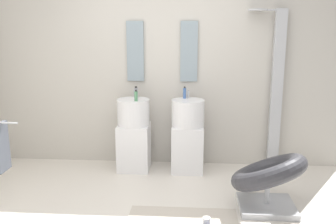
# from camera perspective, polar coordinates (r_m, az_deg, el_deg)

# --- Properties ---
(ground_plane) EXTENTS (4.80, 3.60, 0.04)m
(ground_plane) POSITION_cam_1_polar(r_m,az_deg,el_deg) (3.69, -3.05, -16.76)
(ground_plane) COLOR silver
(rear_partition) EXTENTS (4.80, 0.10, 2.60)m
(rear_partition) POSITION_cam_1_polar(r_m,az_deg,el_deg) (4.88, -0.85, 6.89)
(rear_partition) COLOR beige
(rear_partition) RESTS_ON ground_plane
(pedestal_sink_left) EXTENTS (0.41, 0.41, 1.03)m
(pedestal_sink_left) POSITION_cam_1_polar(r_m,az_deg,el_deg) (4.76, -5.35, -3.44)
(pedestal_sink_left) COLOR white
(pedestal_sink_left) RESTS_ON ground_plane
(pedestal_sink_right) EXTENTS (0.41, 0.41, 1.03)m
(pedestal_sink_right) POSITION_cam_1_polar(r_m,az_deg,el_deg) (4.70, 3.09, -3.62)
(pedestal_sink_right) COLOR white
(pedestal_sink_right) RESTS_ON ground_plane
(vanity_mirror_left) EXTENTS (0.22, 0.03, 0.77)m
(vanity_mirror_left) POSITION_cam_1_polar(r_m,az_deg,el_deg) (4.84, -5.11, 9.39)
(vanity_mirror_left) COLOR #8C9EA8
(vanity_mirror_right) EXTENTS (0.22, 0.03, 0.77)m
(vanity_mirror_right) POSITION_cam_1_polar(r_m,az_deg,el_deg) (4.78, 3.29, 9.38)
(vanity_mirror_right) COLOR #8C9EA8
(shower_column) EXTENTS (0.49, 0.24, 2.05)m
(shower_column) POSITION_cam_1_polar(r_m,az_deg,el_deg) (4.88, 16.42, 3.77)
(shower_column) COLOR #B7BABF
(shower_column) RESTS_ON ground_plane
(lounge_chair) EXTENTS (1.09, 1.09, 0.65)m
(lounge_chair) POSITION_cam_1_polar(r_m,az_deg,el_deg) (3.87, 15.34, -9.70)
(lounge_chair) COLOR #B7BABF
(lounge_chair) RESTS_ON ground_plane
(towel_rack) EXTENTS (0.37, 0.22, 0.95)m
(towel_rack) POSITION_cam_1_polar(r_m,az_deg,el_deg) (4.04, -24.75, -5.26)
(towel_rack) COLOR #B7BABF
(towel_rack) RESTS_ON ground_plane
(coffee_mug) EXTENTS (0.07, 0.07, 0.09)m
(coffee_mug) POSITION_cam_1_polar(r_m,az_deg,el_deg) (3.56, 6.01, -16.66)
(coffee_mug) COLOR white
(coffee_mug) RESTS_ON area_rug
(soap_bottle_grey) EXTENTS (0.05, 0.05, 0.14)m
(soap_bottle_grey) POSITION_cam_1_polar(r_m,az_deg,el_deg) (4.78, -5.00, 3.08)
(soap_bottle_grey) COLOR #99999E
(soap_bottle_grey) RESTS_ON pedestal_sink_left
(soap_bottle_blue) EXTENTS (0.04, 0.04, 0.15)m
(soap_bottle_blue) POSITION_cam_1_polar(r_m,az_deg,el_deg) (4.68, 2.60, 2.98)
(soap_bottle_blue) COLOR #4C72B7
(soap_bottle_blue) RESTS_ON pedestal_sink_right
(soap_bottle_green) EXTENTS (0.04, 0.04, 0.14)m
(soap_bottle_green) POSITION_cam_1_polar(r_m,az_deg,el_deg) (4.53, -5.01, 2.51)
(soap_bottle_green) COLOR #59996B
(soap_bottle_green) RESTS_ON pedestal_sink_left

